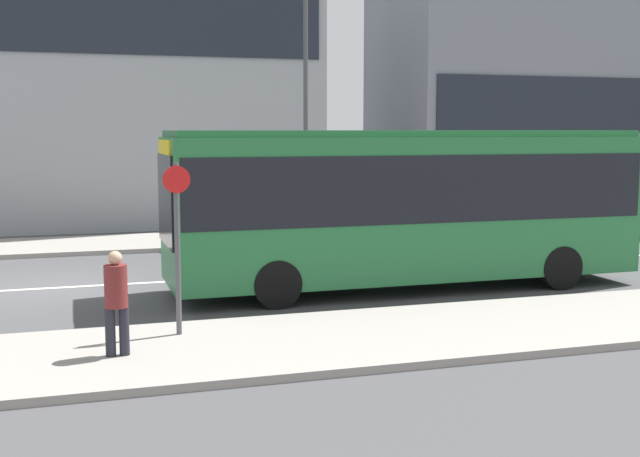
# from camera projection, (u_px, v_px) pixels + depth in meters

# --- Properties ---
(ground_plane) EXTENTS (120.00, 120.00, 0.00)m
(ground_plane) POSITION_uv_depth(u_px,v_px,m) (59.00, 288.00, 17.70)
(ground_plane) COLOR #444447
(sidewalk_near) EXTENTS (44.00, 3.50, 0.13)m
(sidewalk_near) POSITION_uv_depth(u_px,v_px,m) (55.00, 363.00, 11.77)
(sidewalk_near) COLOR gray
(sidewalk_near) RESTS_ON ground_plane
(sidewalk_far) EXTENTS (44.00, 3.50, 0.13)m
(sidewalk_far) POSITION_uv_depth(u_px,v_px,m) (61.00, 246.00, 23.61)
(sidewalk_far) COLOR gray
(sidewalk_far) RESTS_ON ground_plane
(lane_centerline) EXTENTS (41.80, 0.16, 0.01)m
(lane_centerline) POSITION_uv_depth(u_px,v_px,m) (59.00, 288.00, 17.70)
(lane_centerline) COLOR silver
(lane_centerline) RESTS_ON ground_plane
(apartment_block_right_tower) EXTENTS (18.83, 6.94, 16.22)m
(apartment_block_right_tower) POSITION_uv_depth(u_px,v_px,m) (589.00, 25.00, 35.66)
(apartment_block_right_tower) COLOR gray
(apartment_block_right_tower) RESTS_ON ground_plane
(city_bus) EXTENTS (10.34, 2.61, 3.46)m
(city_bus) POSITION_uv_depth(u_px,v_px,m) (405.00, 198.00, 17.46)
(city_bus) COLOR #236B38
(city_bus) RESTS_ON ground_plane
(parked_car_0) EXTENTS (4.12, 1.80, 1.44)m
(parked_car_0) POSITION_uv_depth(u_px,v_px,m) (491.00, 222.00, 24.43)
(parked_car_0) COLOR silver
(parked_car_0) RESTS_ON ground_plane
(parked_car_1) EXTENTS (4.51, 1.70, 1.40)m
(parked_car_1) POSITION_uv_depth(u_px,v_px,m) (634.00, 217.00, 25.99)
(parked_car_1) COLOR maroon
(parked_car_1) RESTS_ON ground_plane
(pedestrian_near_stop) EXTENTS (0.35, 0.34, 1.57)m
(pedestrian_near_stop) POSITION_uv_depth(u_px,v_px,m) (116.00, 297.00, 11.82)
(pedestrian_near_stop) COLOR #23232D
(pedestrian_near_stop) RESTS_ON sidewalk_near
(bus_stop_sign) EXTENTS (0.44, 0.12, 2.82)m
(bus_stop_sign) POSITION_uv_depth(u_px,v_px,m) (177.00, 235.00, 12.96)
(bus_stop_sign) COLOR #4C4C51
(bus_stop_sign) RESTS_ON sidewalk_near
(street_lamp) EXTENTS (0.36, 0.36, 8.05)m
(street_lamp) POSITION_uv_depth(u_px,v_px,m) (306.00, 81.00, 24.43)
(street_lamp) COLOR #4C4C51
(street_lamp) RESTS_ON sidewalk_far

